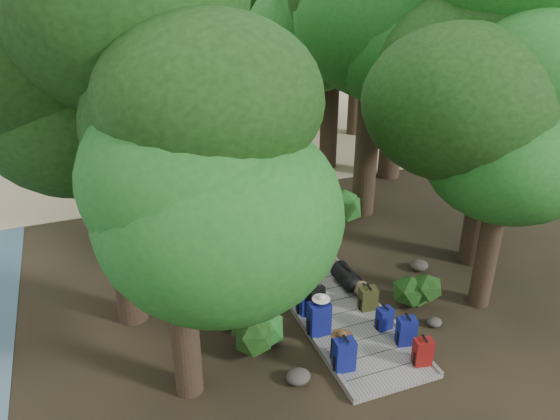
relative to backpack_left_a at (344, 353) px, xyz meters
name	(u,v)px	position (x,y,z in m)	size (l,w,h in m)	color
ground	(299,264)	(0.78, 4.16, -0.50)	(120.00, 120.00, 0.00)	#332819
sand_beach	(179,112)	(0.78, 20.16, -0.49)	(40.00, 22.00, 0.02)	tan
boardwalk	(286,245)	(0.78, 5.16, -0.44)	(2.00, 12.00, 0.12)	gray
backpack_left_a	(344,353)	(0.00, 0.00, 0.00)	(0.41, 0.29, 0.77)	navy
backpack_left_b	(341,348)	(0.04, 0.22, -0.05)	(0.36, 0.26, 0.66)	black
backpack_left_c	(319,317)	(0.00, 1.20, 0.04)	(0.46, 0.33, 0.85)	navy
backpack_left_d	(306,301)	(0.04, 1.97, -0.08)	(0.40, 0.29, 0.61)	navy
backpack_right_a	(423,351)	(1.54, -0.42, -0.06)	(0.36, 0.25, 0.64)	maroon
backpack_right_b	(406,330)	(1.57, 0.23, -0.04)	(0.38, 0.27, 0.69)	navy
backpack_right_c	(385,317)	(1.41, 0.83, -0.10)	(0.33, 0.24, 0.57)	navy
backpack_right_d	(368,297)	(1.44, 1.61, -0.08)	(0.39, 0.28, 0.60)	#3A3917
duffel_right_khaki	(365,293)	(1.55, 1.94, -0.21)	(0.35, 0.53, 0.35)	brown
duffel_right_black	(346,276)	(1.43, 2.71, -0.16)	(0.45, 0.71, 0.45)	black
suitcase_on_boardwalk	(315,301)	(0.21, 1.88, -0.04)	(0.44, 0.24, 0.68)	black
lone_suitcase_on_sand	(226,157)	(1.01, 12.11, -0.18)	(0.39, 0.22, 0.61)	black
hat_brown	(342,333)	(0.02, 0.18, 0.35)	(0.43, 0.43, 0.13)	#51351E
hat_white	(321,297)	(0.05, 1.23, 0.53)	(0.39, 0.39, 0.13)	silver
kayak	(113,159)	(-3.12, 13.80, -0.34)	(0.62, 2.82, 0.28)	red
sun_lounger	(261,133)	(3.34, 14.60, -0.22)	(0.52, 1.62, 0.52)	silver
tree_right_a	(503,167)	(4.12, 1.00, 2.99)	(4.19, 4.19, 6.98)	black
tree_right_b	(502,80)	(5.25, 2.68, 4.40)	(5.49, 5.49, 9.81)	black
tree_right_c	(374,52)	(3.93, 6.41, 4.53)	(5.82, 5.82, 10.08)	black
tree_right_d	(403,15)	(6.33, 8.79, 5.19)	(6.21, 6.21, 11.38)	black
tree_right_e	(332,40)	(4.63, 10.48, 4.25)	(5.28, 5.28, 9.51)	black
tree_right_f	(360,27)	(7.55, 13.82, 4.17)	(5.23, 5.23, 9.34)	black
tree_left_a	(174,215)	(-2.97, 0.66, 3.27)	(4.53, 4.53, 7.54)	black
tree_left_b	(106,116)	(-3.67, 3.36, 4.26)	(5.30, 5.30, 9.53)	black
tree_left_c	(119,100)	(-3.07, 7.57, 3.51)	(4.61, 4.61, 8.02)	black
tree_back_a	(152,19)	(-0.39, 18.54, 4.31)	(5.56, 5.56, 9.62)	black
tree_back_b	(210,0)	(2.88, 20.79, 4.83)	(5.97, 5.97, 10.67)	black
tree_back_c	(275,10)	(6.01, 20.01, 4.34)	(5.38, 5.38, 9.69)	black
tree_back_d	(61,45)	(-4.33, 18.98, 3.35)	(4.63, 4.63, 7.71)	black
palm_right_a	(306,82)	(3.65, 10.49, 2.85)	(3.93, 3.93, 6.71)	#113A10
palm_right_b	(300,25)	(5.52, 15.49, 4.13)	(4.80, 4.80, 9.26)	#113A10
palm_right_c	(239,55)	(2.97, 16.40, 2.89)	(4.26, 4.26, 6.78)	#113A10
palm_left_a	(82,103)	(-3.98, 10.49, 2.81)	(4.16, 4.16, 6.62)	#113A10
rock_left_a	(298,377)	(-0.94, 0.09, -0.37)	(0.48, 0.44, 0.27)	#4C473F
rock_left_b	(228,324)	(-1.75, 2.22, -0.40)	(0.38, 0.34, 0.21)	#4C473F
rock_left_c	(231,268)	(-1.06, 4.39, -0.34)	(0.60, 0.54, 0.33)	#4C473F
rock_left_d	(185,229)	(-1.69, 7.12, -0.42)	(0.30, 0.27, 0.16)	#4C473F
rock_right_a	(434,322)	(2.61, 0.63, -0.41)	(0.35, 0.31, 0.19)	#4C473F
rock_right_b	(419,265)	(3.64, 2.77, -0.37)	(0.48, 0.43, 0.26)	#4C473F
rock_right_c	(332,233)	(2.31, 5.31, -0.41)	(0.33, 0.29, 0.18)	#4C473F
rock_right_d	(326,188)	(3.50, 8.21, -0.33)	(0.63, 0.57, 0.35)	#4C473F
shrub_left_a	(257,331)	(-1.38, 1.26, 0.00)	(1.11, 1.11, 1.00)	#19541C
shrub_left_b	(220,239)	(-1.02, 5.57, -0.08)	(0.93, 0.93, 0.84)	#19541C
shrub_left_c	(171,192)	(-1.74, 8.91, 0.05)	(1.24, 1.24, 1.11)	#19541C
shrub_right_a	(416,292)	(2.60, 1.43, -0.10)	(0.90, 0.90, 0.81)	#19541C
shrub_right_b	(344,206)	(3.03, 6.01, 0.03)	(1.19, 1.19, 1.07)	#19541C
shrub_right_c	(303,172)	(3.13, 9.35, -0.12)	(0.85, 0.85, 0.77)	#19541C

